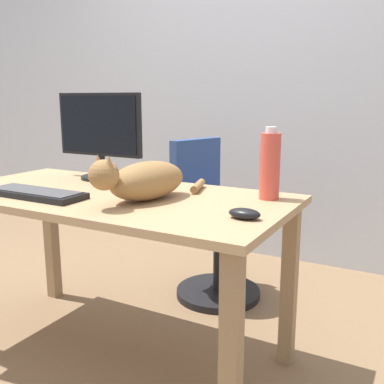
{
  "coord_description": "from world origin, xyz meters",
  "views": [
    {
      "loc": [
        1.16,
        -1.43,
        1.13
      ],
      "look_at": [
        0.42,
        -0.06,
        0.8
      ],
      "focal_mm": 41.49,
      "sensor_mm": 36.0,
      "label": 1
    }
  ],
  "objects_px": {
    "water_bottle": "(270,165)",
    "keyboard": "(35,193)",
    "monitor": "(100,133)",
    "office_chair": "(212,231)",
    "computer_mouse": "(245,214)",
    "cat": "(144,180)"
  },
  "relations": [
    {
      "from": "office_chair",
      "to": "monitor",
      "type": "height_order",
      "value": "monitor"
    },
    {
      "from": "monitor",
      "to": "water_bottle",
      "type": "xyz_separation_m",
      "value": [
        0.88,
        -0.04,
        -0.09
      ]
    },
    {
      "from": "cat",
      "to": "computer_mouse",
      "type": "xyz_separation_m",
      "value": [
        0.45,
        -0.07,
        -0.06
      ]
    },
    {
      "from": "water_bottle",
      "to": "monitor",
      "type": "bearing_deg",
      "value": 177.59
    },
    {
      "from": "monitor",
      "to": "computer_mouse",
      "type": "distance_m",
      "value": 0.99
    },
    {
      "from": "monitor",
      "to": "water_bottle",
      "type": "distance_m",
      "value": 0.88
    },
    {
      "from": "monitor",
      "to": "office_chair",
      "type": "bearing_deg",
      "value": 55.23
    },
    {
      "from": "keyboard",
      "to": "computer_mouse",
      "type": "distance_m",
      "value": 0.87
    },
    {
      "from": "monitor",
      "to": "cat",
      "type": "distance_m",
      "value": 0.56
    },
    {
      "from": "keyboard",
      "to": "cat",
      "type": "relative_size",
      "value": 0.73
    },
    {
      "from": "monitor",
      "to": "cat",
      "type": "height_order",
      "value": "monitor"
    },
    {
      "from": "keyboard",
      "to": "water_bottle",
      "type": "relative_size",
      "value": 1.56
    },
    {
      "from": "water_bottle",
      "to": "office_chair",
      "type": "bearing_deg",
      "value": 132.84
    },
    {
      "from": "office_chair",
      "to": "cat",
      "type": "distance_m",
      "value": 0.93
    },
    {
      "from": "monitor",
      "to": "computer_mouse",
      "type": "relative_size",
      "value": 4.36
    },
    {
      "from": "monitor",
      "to": "cat",
      "type": "relative_size",
      "value": 0.8
    },
    {
      "from": "computer_mouse",
      "to": "water_bottle",
      "type": "distance_m",
      "value": 0.34
    },
    {
      "from": "office_chair",
      "to": "computer_mouse",
      "type": "relative_size",
      "value": 8.18
    },
    {
      "from": "water_bottle",
      "to": "keyboard",
      "type": "bearing_deg",
      "value": -154.01
    },
    {
      "from": "cat",
      "to": "water_bottle",
      "type": "distance_m",
      "value": 0.49
    },
    {
      "from": "keyboard",
      "to": "office_chair",
      "type": "bearing_deg",
      "value": 71.29
    },
    {
      "from": "computer_mouse",
      "to": "water_bottle",
      "type": "relative_size",
      "value": 0.39
    }
  ]
}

